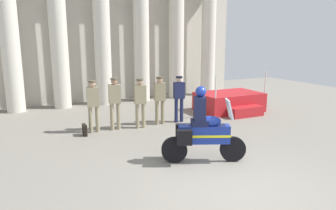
{
  "coord_description": "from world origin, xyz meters",
  "views": [
    {
      "loc": [
        -3.84,
        -4.93,
        3.04
      ],
      "look_at": [
        0.13,
        3.3,
        1.11
      ],
      "focal_mm": 34.46,
      "sensor_mm": 36.0,
      "label": 1
    }
  ],
  "objects_px": {
    "motorcycle_with_rider": "(201,131)",
    "officer_in_row_2": "(140,99)",
    "reviewing_stand": "(230,102)",
    "officer_in_row_0": "(93,102)",
    "officer_in_row_1": "(115,99)",
    "officer_in_row_4": "(179,95)",
    "briefcase_on_ground": "(85,130)",
    "officer_in_row_3": "(160,96)"
  },
  "relations": [
    {
      "from": "officer_in_row_1",
      "to": "officer_in_row_0",
      "type": "bearing_deg",
      "value": 8.56
    },
    {
      "from": "officer_in_row_0",
      "to": "officer_in_row_2",
      "type": "relative_size",
      "value": 1.01
    },
    {
      "from": "officer_in_row_3",
      "to": "officer_in_row_2",
      "type": "bearing_deg",
      "value": 19.14
    },
    {
      "from": "reviewing_stand",
      "to": "officer_in_row_4",
      "type": "bearing_deg",
      "value": -167.14
    },
    {
      "from": "officer_in_row_0",
      "to": "officer_in_row_1",
      "type": "xyz_separation_m",
      "value": [
        0.71,
        0.0,
        0.02
      ]
    },
    {
      "from": "briefcase_on_ground",
      "to": "motorcycle_with_rider",
      "type": "bearing_deg",
      "value": -58.35
    },
    {
      "from": "briefcase_on_ground",
      "to": "officer_in_row_4",
      "type": "bearing_deg",
      "value": 3.16
    },
    {
      "from": "reviewing_stand",
      "to": "officer_in_row_1",
      "type": "bearing_deg",
      "value": -173.43
    },
    {
      "from": "motorcycle_with_rider",
      "to": "briefcase_on_ground",
      "type": "distance_m",
      "value": 4.12
    },
    {
      "from": "officer_in_row_0",
      "to": "officer_in_row_3",
      "type": "distance_m",
      "value": 2.33
    },
    {
      "from": "officer_in_row_4",
      "to": "motorcycle_with_rider",
      "type": "height_order",
      "value": "motorcycle_with_rider"
    },
    {
      "from": "reviewing_stand",
      "to": "officer_in_row_4",
      "type": "height_order",
      "value": "officer_in_row_4"
    },
    {
      "from": "officer_in_row_2",
      "to": "motorcycle_with_rider",
      "type": "distance_m",
      "value": 3.53
    },
    {
      "from": "reviewing_stand",
      "to": "officer_in_row_4",
      "type": "relative_size",
      "value": 1.54
    },
    {
      "from": "officer_in_row_3",
      "to": "motorcycle_with_rider",
      "type": "xyz_separation_m",
      "value": [
        -0.55,
        -3.67,
        -0.21
      ]
    },
    {
      "from": "reviewing_stand",
      "to": "officer_in_row_0",
      "type": "height_order",
      "value": "officer_in_row_0"
    },
    {
      "from": "reviewing_stand",
      "to": "officer_in_row_2",
      "type": "xyz_separation_m",
      "value": [
        -4.28,
        -0.76,
        0.62
      ]
    },
    {
      "from": "reviewing_stand",
      "to": "briefcase_on_ground",
      "type": "bearing_deg",
      "value": -172.48
    },
    {
      "from": "officer_in_row_0",
      "to": "officer_in_row_4",
      "type": "distance_m",
      "value": 3.09
    },
    {
      "from": "officer_in_row_3",
      "to": "officer_in_row_1",
      "type": "bearing_deg",
      "value": 7.45
    },
    {
      "from": "briefcase_on_ground",
      "to": "officer_in_row_1",
      "type": "bearing_deg",
      "value": 11.99
    },
    {
      "from": "officer_in_row_3",
      "to": "officer_in_row_4",
      "type": "distance_m",
      "value": 0.75
    },
    {
      "from": "officer_in_row_4",
      "to": "briefcase_on_ground",
      "type": "relative_size",
      "value": 4.64
    },
    {
      "from": "officer_in_row_2",
      "to": "motorcycle_with_rider",
      "type": "bearing_deg",
      "value": 102.05
    },
    {
      "from": "officer_in_row_0",
      "to": "briefcase_on_ground",
      "type": "distance_m",
      "value": 0.92
    },
    {
      "from": "motorcycle_with_rider",
      "to": "briefcase_on_ground",
      "type": "height_order",
      "value": "motorcycle_with_rider"
    },
    {
      "from": "officer_in_row_1",
      "to": "officer_in_row_3",
      "type": "distance_m",
      "value": 1.62
    },
    {
      "from": "officer_in_row_4",
      "to": "motorcycle_with_rider",
      "type": "bearing_deg",
      "value": 78.5
    },
    {
      "from": "reviewing_stand",
      "to": "officer_in_row_2",
      "type": "relative_size",
      "value": 1.53
    },
    {
      "from": "officer_in_row_4",
      "to": "officer_in_row_1",
      "type": "bearing_deg",
      "value": 7.28
    },
    {
      "from": "officer_in_row_1",
      "to": "officer_in_row_4",
      "type": "relative_size",
      "value": 1.04
    },
    {
      "from": "officer_in_row_2",
      "to": "briefcase_on_ground",
      "type": "relative_size",
      "value": 4.68
    },
    {
      "from": "motorcycle_with_rider",
      "to": "officer_in_row_1",
      "type": "bearing_deg",
      "value": 130.1
    },
    {
      "from": "briefcase_on_ground",
      "to": "officer_in_row_0",
      "type": "bearing_deg",
      "value": 31.86
    },
    {
      "from": "motorcycle_with_rider",
      "to": "officer_in_row_2",
      "type": "bearing_deg",
      "value": 117.87
    },
    {
      "from": "officer_in_row_4",
      "to": "reviewing_stand",
      "type": "bearing_deg",
      "value": -158.96
    },
    {
      "from": "officer_in_row_0",
      "to": "officer_in_row_4",
      "type": "relative_size",
      "value": 1.02
    },
    {
      "from": "officer_in_row_1",
      "to": "officer_in_row_2",
      "type": "distance_m",
      "value": 0.85
    },
    {
      "from": "reviewing_stand",
      "to": "officer_in_row_0",
      "type": "xyz_separation_m",
      "value": [
        -5.82,
        -0.59,
        0.63
      ]
    },
    {
      "from": "officer_in_row_0",
      "to": "briefcase_on_ground",
      "type": "relative_size",
      "value": 4.72
    },
    {
      "from": "officer_in_row_2",
      "to": "officer_in_row_3",
      "type": "xyz_separation_m",
      "value": [
        0.79,
        0.15,
        0.01
      ]
    },
    {
      "from": "reviewing_stand",
      "to": "officer_in_row_1",
      "type": "relative_size",
      "value": 1.48
    }
  ]
}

